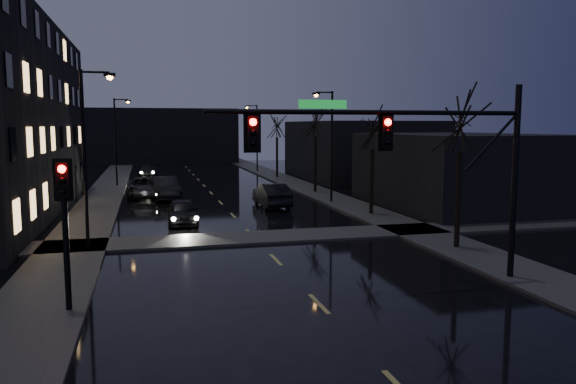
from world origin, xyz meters
TOP-DOWN VIEW (x-y plane):
  - sidewalk_left at (-8.50, 35.00)m, footprint 3.00×140.00m
  - sidewalk_right at (8.50, 35.00)m, footprint 3.00×140.00m
  - sidewalk_cross at (0.00, 18.50)m, footprint 40.00×3.00m
  - commercial_right_near at (15.50, 26.00)m, footprint 10.00×14.00m
  - commercial_right_far at (17.00, 48.00)m, footprint 12.00×18.00m
  - far_block at (-3.00, 78.00)m, footprint 22.00×10.00m
  - signal_mast at (3.85, 9.00)m, footprint 11.11×0.41m
  - signal_pole_left at (-7.50, 8.99)m, footprint 0.35×0.41m
  - tree_near at (8.40, 14.00)m, footprint 3.52×3.52m
  - tree_mid_a at (8.40, 24.00)m, footprint 3.30×3.30m
  - tree_mid_b at (8.40, 36.00)m, footprint 3.74×3.74m
  - tree_far at (8.40, 50.00)m, footprint 3.43×3.43m
  - streetlight_l_near at (-7.58, 18.00)m, footprint 1.53×0.28m
  - streetlight_l_far at (-7.58, 45.00)m, footprint 1.53×0.28m
  - streetlight_r_mid at (7.58, 30.00)m, footprint 1.53×0.28m
  - streetlight_r_far at (7.58, 58.00)m, footprint 1.53×0.28m
  - oncoming_car_a at (-3.23, 23.71)m, footprint 1.81×4.22m
  - oncoming_car_b at (-3.84, 34.87)m, footprint 2.31×5.30m
  - oncoming_car_c at (-5.37, 36.59)m, footprint 2.77×5.71m
  - oncoming_car_d at (-5.11, 54.63)m, footprint 2.35×4.58m
  - lead_car at (3.13, 28.98)m, footprint 1.84×4.97m

SIDE VIEW (x-z plane):
  - sidewalk_left at x=-8.50m, z-range 0.00..0.12m
  - sidewalk_right at x=8.50m, z-range 0.00..0.12m
  - sidewalk_cross at x=0.00m, z-range 0.00..0.12m
  - oncoming_car_d at x=-5.11m, z-range 0.00..1.27m
  - oncoming_car_a at x=-3.23m, z-range 0.00..1.42m
  - oncoming_car_c at x=-5.37m, z-range 0.00..1.56m
  - lead_car at x=3.13m, z-range 0.00..1.62m
  - oncoming_car_b at x=-3.84m, z-range 0.00..1.70m
  - commercial_right_near at x=15.50m, z-range 0.00..5.00m
  - commercial_right_far at x=17.00m, z-range 0.00..6.00m
  - signal_pole_left at x=-7.50m, z-range 0.75..5.27m
  - far_block at x=-3.00m, z-range 0.00..8.00m
  - streetlight_l_near at x=-7.58m, z-range 0.77..8.77m
  - streetlight_l_far at x=-7.58m, z-range 0.77..8.77m
  - streetlight_r_mid at x=7.58m, z-range 0.77..8.77m
  - streetlight_r_far at x=7.58m, z-range 0.77..8.77m
  - signal_mast at x=3.85m, z-range 1.37..8.37m
  - tree_mid_a at x=8.40m, z-range 2.04..9.61m
  - tree_far at x=8.40m, z-range 2.12..10.00m
  - tree_near at x=8.40m, z-range 2.18..10.26m
  - tree_mid_b at x=8.40m, z-range 2.32..10.90m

